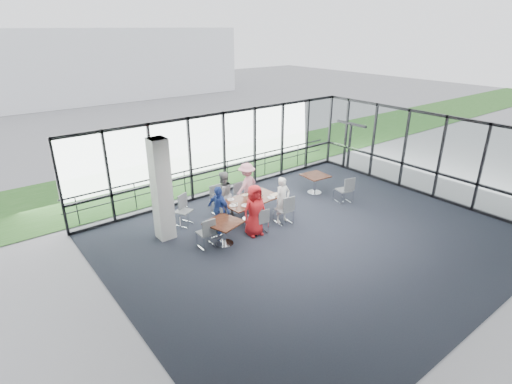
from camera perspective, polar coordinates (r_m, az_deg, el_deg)
floor at (r=12.68m, az=8.41°, el=-6.70°), size 12.00×10.00×0.02m
ceiling at (r=11.47m, az=9.32°, el=7.42°), size 12.00×10.00×0.04m
wall_left at (r=9.02m, az=-18.88°, el=-9.04°), size 0.10×10.00×3.20m
wall_front at (r=9.69m, az=30.95°, el=-8.98°), size 12.00×0.10×3.20m
curtain_wall_back at (r=15.60m, az=-4.56°, el=5.60°), size 12.00×0.10×3.20m
curtain_wall_right at (r=16.67m, az=23.31°, el=4.91°), size 0.10×10.00×3.20m
exit_door at (r=18.80m, az=13.19°, el=6.29°), size 0.12×1.60×2.10m
structural_column at (r=12.31m, az=-13.34°, el=0.29°), size 0.50×0.50×3.20m
apron at (r=20.26m, az=-12.33°, el=4.37°), size 80.00×70.00×0.02m
grass_strip at (r=18.56m, az=-9.58°, el=2.98°), size 80.00×5.00×0.01m
hangar_main at (r=41.44m, az=-21.76°, el=16.77°), size 24.00×10.00×6.00m
guard_rail at (r=16.43m, az=-5.61°, el=2.40°), size 12.00×0.06×0.06m
main_table at (r=13.53m, az=-0.78°, el=-1.45°), size 2.07×1.25×0.75m
side_table_left at (r=12.01m, az=-4.64°, el=-4.73°), size 1.18×1.18×0.75m
side_table_right at (r=15.85m, az=8.46°, el=2.04°), size 0.99×0.99×0.75m
diner_near_left at (r=12.44m, az=-0.19°, el=-2.66°), size 0.87×0.62×1.67m
diner_near_right at (r=13.33m, az=3.83°, el=-1.14°), size 0.59×0.44×1.58m
diner_far_left at (r=13.71m, az=-4.75°, el=-0.34°), size 0.80×0.50×1.64m
diner_far_right at (r=14.38m, az=-1.33°, el=0.94°), size 1.20×0.84×1.67m
diner_end at (r=12.72m, az=-5.36°, el=-2.47°), size 0.67×0.99×1.55m
chair_main_nl at (r=12.73m, az=0.53°, el=-4.15°), size 0.46×0.46×0.84m
chair_main_nr at (r=13.35m, az=3.98°, el=-2.54°), size 0.53×0.53×0.97m
chair_main_fl at (r=14.04m, az=-5.29°, el=-1.23°), size 0.49×0.49×0.99m
chair_main_fr at (r=14.58m, az=-2.23°, el=-0.54°), size 0.44×0.44×0.84m
chair_main_end at (r=12.68m, az=-5.95°, el=-4.26°), size 0.46×0.46×0.88m
chair_spare_la at (r=12.02m, az=-7.20°, el=-5.80°), size 0.46×0.46×0.94m
chair_spare_lb at (r=13.41m, az=-10.32°, el=-2.71°), size 0.64×0.64×0.99m
chair_spare_r at (r=15.26m, az=12.42°, el=0.28°), size 0.58×0.58×0.97m
plate_nl at (r=12.99m, az=-1.54°, el=-1.92°), size 0.26×0.26×0.01m
plate_nr at (r=13.59m, az=2.18°, el=-0.77°), size 0.26×0.26×0.01m
plate_fl at (r=13.45m, az=-3.63°, el=-1.07°), size 0.24×0.24×0.01m
plate_fr at (r=13.99m, az=-0.41°, el=-0.04°), size 0.25×0.25×0.01m
plate_end at (r=13.00m, az=-3.31°, el=-1.93°), size 0.25×0.25×0.01m
tumbler_a at (r=13.18m, az=-0.83°, el=-1.21°), size 0.08×0.08×0.15m
tumbler_b at (r=13.47m, az=0.88°, el=-0.69°), size 0.07×0.07×0.14m
tumbler_c at (r=13.69m, az=-1.46°, el=-0.32°), size 0.07×0.07×0.13m
tumbler_d at (r=12.91m, az=-2.79°, el=-1.82°), size 0.06×0.06×0.13m
menu_a at (r=13.08m, az=-0.12°, el=-1.76°), size 0.38×0.37×0.00m
menu_b at (r=13.85m, az=2.73°, el=-0.34°), size 0.33×0.23×0.00m
menu_c at (r=13.82m, az=-1.53°, el=-0.38°), size 0.30×0.24×0.00m
condiment_caddy at (r=13.49m, az=-0.78°, el=-0.88°), size 0.10×0.07×0.04m
ketchup_bottle at (r=13.46m, az=-0.95°, el=-0.62°), size 0.06×0.06×0.18m
green_bottle at (r=13.51m, az=-0.43°, el=-0.47°), size 0.05×0.05×0.20m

